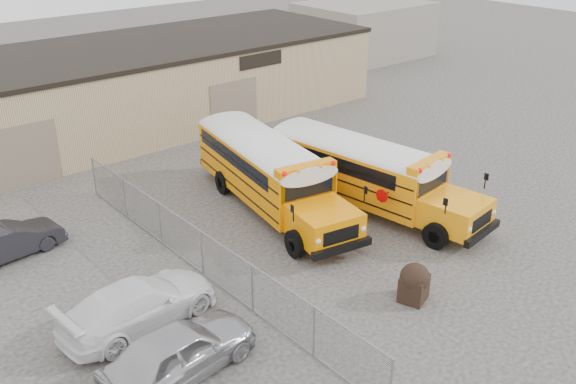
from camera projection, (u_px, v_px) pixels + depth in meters
ground at (377, 253)px, 24.77m from camera, size 120.00×120.00×0.00m
warehouse at (129, 86)px, 37.69m from camera, size 30.20×10.20×4.67m
chainlink_fence at (202, 253)px, 22.99m from camera, size 0.07×18.07×1.81m
distant_building_right at (364, 29)px, 54.53m from camera, size 10.00×8.00×4.40m
school_bus_left at (210, 126)px, 32.88m from camera, size 4.44×10.92×3.11m
school_bus_right at (263, 135)px, 31.73m from camera, size 3.83×10.67×3.05m
tarp_bundle at (414, 282)px, 21.60m from camera, size 1.15×1.09×1.39m
car_silver at (179, 351)px, 18.15m from camera, size 4.98×2.49×1.63m
car_white at (139, 304)px, 20.34m from camera, size 5.47×2.65×1.53m
car_dark at (9, 241)px, 24.25m from camera, size 4.19×1.84×1.34m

